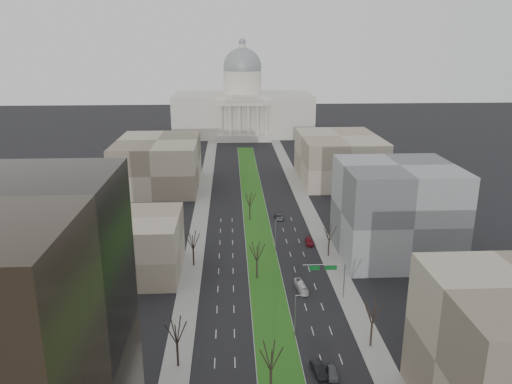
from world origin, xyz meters
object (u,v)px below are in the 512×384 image
object	(u,v)px
box_van	(301,287)
car_red	(309,242)
car_grey_near	(332,372)
car_black	(319,369)
car_grey_far	(279,217)

from	to	relation	value
box_van	car_red	bearing A→B (deg)	69.60
car_grey_near	car_red	bearing A→B (deg)	87.71
car_black	car_red	xyz separation A→B (m)	(7.08, 55.37, -0.10)
car_grey_near	box_van	distance (m)	29.73
car_black	car_grey_far	bearing A→B (deg)	81.20
car_grey_near	box_van	xyz separation A→B (m)	(-1.00, 29.71, 0.15)
car_black	car_red	world-z (taller)	car_black
car_grey_near	car_red	size ratio (longest dim) A/B	0.89
car_grey_far	box_van	xyz separation A→B (m)	(0.46, -46.90, 0.23)
car_red	car_black	bearing A→B (deg)	-95.81
car_black	car_grey_far	distance (m)	75.98
car_red	car_grey_far	distance (m)	21.57
car_grey_far	car_red	bearing A→B (deg)	-80.05
car_grey_near	car_black	xyz separation A→B (m)	(-2.14, 0.64, 0.07)
car_red	box_van	size ratio (longest dim) A/B	0.77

